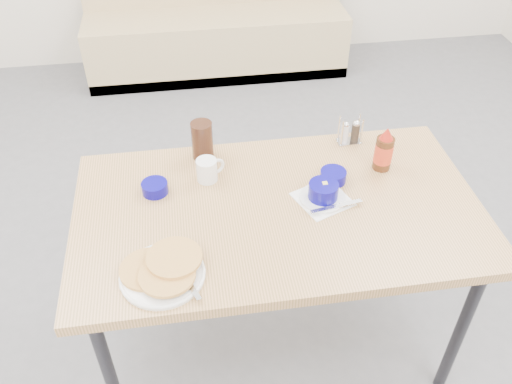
{
  "coord_description": "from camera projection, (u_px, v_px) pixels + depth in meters",
  "views": [
    {
      "loc": [
        -0.28,
        -1.11,
        2.01
      ],
      "look_at": [
        -0.08,
        0.27,
        0.82
      ],
      "focal_mm": 38.0,
      "sensor_mm": 36.0,
      "label": 1
    }
  ],
  "objects": [
    {
      "name": "grits_setting",
      "position": [
        323.0,
        193.0,
        1.87
      ],
      "size": [
        0.24,
        0.22,
        0.07
      ],
      "rotation": [
        0.0,
        0.0,
        0.38
      ],
      "color": "white",
      "rests_on": "dining_table"
    },
    {
      "name": "dining_table",
      "position": [
        278.0,
        220.0,
        1.9
      ],
      "size": [
        1.4,
        0.8,
        0.76
      ],
      "color": "tan",
      "rests_on": "ground"
    },
    {
      "name": "condiment_caddy",
      "position": [
        350.0,
        133.0,
        2.13
      ],
      "size": [
        0.1,
        0.06,
        0.11
      ],
      "rotation": [
        0.0,
        0.0,
        0.03
      ],
      "color": "silver",
      "rests_on": "dining_table"
    },
    {
      "name": "syrup_bottle",
      "position": [
        384.0,
        151.0,
        1.98
      ],
      "size": [
        0.07,
        0.07,
        0.18
      ],
      "rotation": [
        0.0,
        0.0,
        -0.04
      ],
      "color": "#47230F",
      "rests_on": "dining_table"
    },
    {
      "name": "pancake_plate",
      "position": [
        163.0,
        271.0,
        1.62
      ],
      "size": [
        0.26,
        0.26,
        0.05
      ],
      "rotation": [
        0.0,
        0.0,
        0.06
      ],
      "color": "white",
      "rests_on": "dining_table"
    },
    {
      "name": "creamer_bowl",
      "position": [
        155.0,
        188.0,
        1.91
      ],
      "size": [
        0.09,
        0.09,
        0.04
      ],
      "rotation": [
        0.0,
        0.0,
        0.33
      ],
      "color": "#090579",
      "rests_on": "dining_table"
    },
    {
      "name": "butter_bowl",
      "position": [
        333.0,
        176.0,
        1.96
      ],
      "size": [
        0.09,
        0.09,
        0.04
      ],
      "rotation": [
        0.0,
        0.0,
        0.04
      ],
      "color": "#090579",
      "rests_on": "dining_table"
    },
    {
      "name": "coffee_mug",
      "position": [
        208.0,
        170.0,
        1.95
      ],
      "size": [
        0.11,
        0.08,
        0.09
      ],
      "rotation": [
        0.0,
        0.0,
        0.42
      ],
      "color": "white",
      "rests_on": "dining_table"
    },
    {
      "name": "booth_bench",
      "position": [
        215.0,
        23.0,
        4.04
      ],
      "size": [
        1.9,
        0.56,
        1.22
      ],
      "color": "tan",
      "rests_on": "ground"
    },
    {
      "name": "amber_tumbler",
      "position": [
        202.0,
        140.0,
        2.03
      ],
      "size": [
        0.11,
        0.11,
        0.15
      ],
      "primitive_type": "cylinder",
      "rotation": [
        0.0,
        0.0,
        -0.43
      ],
      "color": "#331A10",
      "rests_on": "dining_table"
    }
  ]
}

